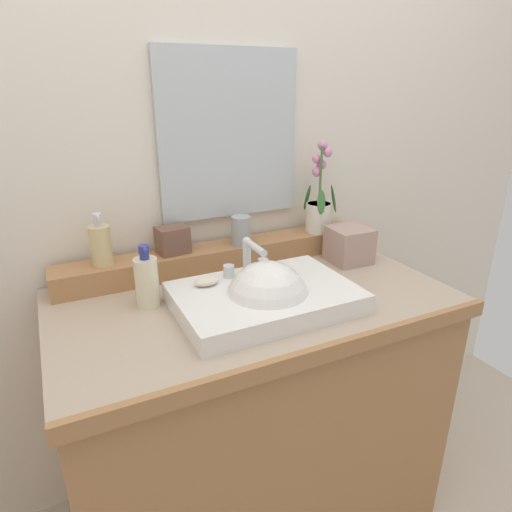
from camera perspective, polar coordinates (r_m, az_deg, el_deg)
The scene contains 12 objects.
wall_back at distance 1.56m, azimuth -7.68°, elevation 18.96°, with size 3.07×0.20×2.74m, color silver.
vanity_cabinet at distance 1.53m, azimuth -0.36°, elevation -19.47°, with size 1.13×0.65×0.86m.
back_ledge at distance 1.49m, azimuth -4.56°, elevation 0.03°, with size 1.06×0.12×0.07m, color #A67447.
sink_basin at distance 1.22m, azimuth 1.24°, elevation -5.72°, with size 0.49×0.33×0.26m.
soap_bar at distance 1.23m, azimuth -6.42°, elevation -3.25°, with size 0.07×0.04×0.02m, color beige.
potted_plant at distance 1.61m, azimuth 8.10°, elevation 6.31°, with size 0.11×0.12×0.32m.
soap_dispenser at distance 1.37m, azimuth -19.33°, elevation 1.46°, with size 0.06×0.06×0.16m.
tumbler_cup at distance 1.46m, azimuth -1.94°, elevation 3.27°, with size 0.06×0.06×0.10m, color #9A9EA0.
trinket_box at distance 1.42m, azimuth -10.68°, elevation 2.04°, with size 0.09×0.08×0.09m, color brown.
lotion_bottle at distance 1.24m, azimuth -13.87°, elevation -3.11°, with size 0.06×0.07×0.18m.
tissue_box at distance 1.55m, azimuth 11.88°, elevation 1.41°, with size 0.13×0.13×0.12m, color tan.
mirror at distance 1.49m, azimuth -3.43°, elevation 15.18°, with size 0.48×0.02×0.53m, color silver.
Camera 1 is at (-0.50, -1.05, 1.43)m, focal length 31.12 mm.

